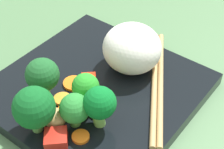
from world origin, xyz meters
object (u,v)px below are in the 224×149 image
(square_plate, at_px, (97,90))
(broccoli_floret_4, at_px, (34,108))
(carrot_slice_2, at_px, (74,83))
(rice_mound, at_px, (132,48))
(chopstick_pair, at_px, (157,83))

(square_plate, height_order, broccoli_floret_4, broccoli_floret_4)
(broccoli_floret_4, relative_size, carrot_slice_2, 2.22)
(rice_mound, bearing_deg, carrot_slice_2, -29.83)
(broccoli_floret_4, bearing_deg, rice_mound, 169.86)
(carrot_slice_2, bearing_deg, rice_mound, 150.17)
(rice_mound, xyz_separation_m, broccoli_floret_4, (0.17, -0.03, 0.00))
(carrot_slice_2, bearing_deg, square_plate, 121.44)
(rice_mound, bearing_deg, square_plate, -16.13)
(broccoli_floret_4, xyz_separation_m, carrot_slice_2, (-0.09, -0.02, -0.04))
(carrot_slice_2, height_order, chopstick_pair, chopstick_pair)
(carrot_slice_2, distance_m, chopstick_pair, 0.12)
(rice_mound, distance_m, chopstick_pair, 0.06)
(broccoli_floret_4, xyz_separation_m, chopstick_pair, (-0.16, 0.08, -0.04))
(square_plate, height_order, rice_mound, rice_mound)
(square_plate, xyz_separation_m, broccoli_floret_4, (0.11, -0.01, 0.05))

